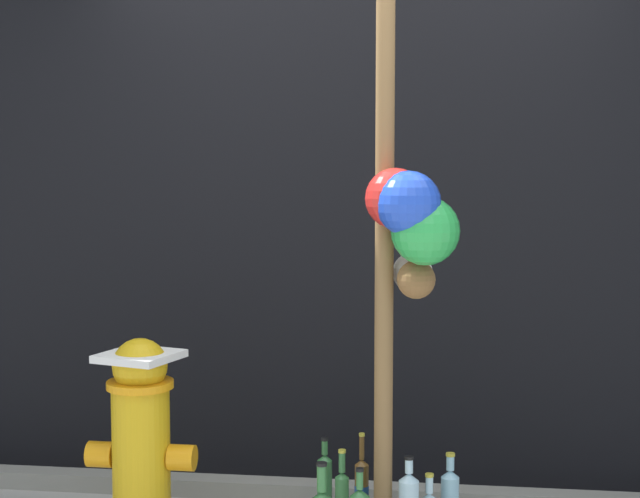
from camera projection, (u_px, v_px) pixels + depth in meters
building_wall at (360, 100)px, 4.53m from camera, size 10.00×0.20×3.68m
curb_strip at (351, 492)px, 4.30m from camera, size 8.00×0.12×0.08m
memorial_post at (403, 165)px, 3.55m from camera, size 0.51×0.42×2.83m
fire_hydrant at (141, 434)px, 3.84m from camera, size 0.45×0.35×0.83m
bottle_0 at (325, 488)px, 4.01m from camera, size 0.06×0.06×0.38m
bottle_7 at (362, 494)px, 3.94m from camera, size 0.06×0.06×0.42m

